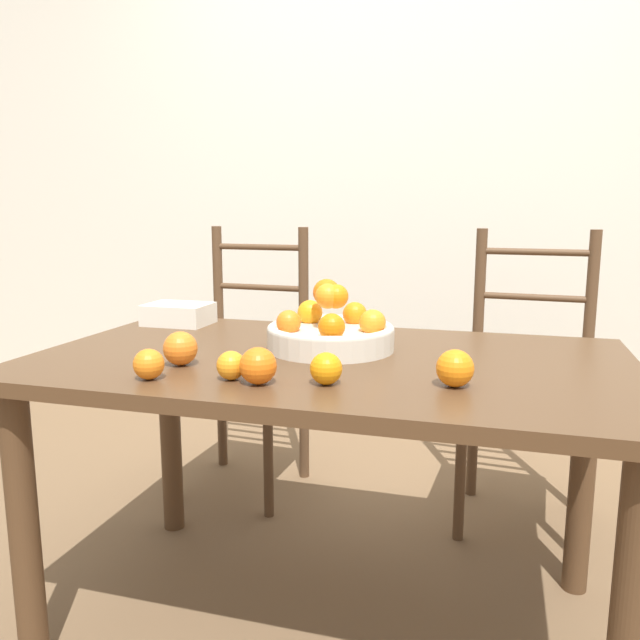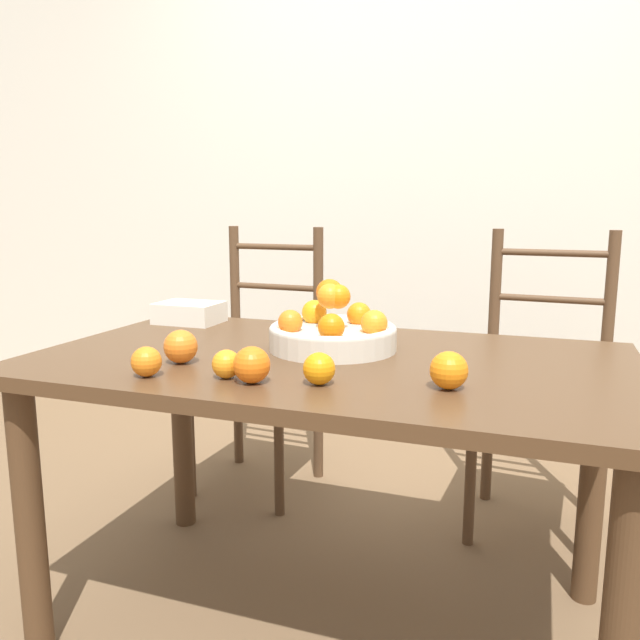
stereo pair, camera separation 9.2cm
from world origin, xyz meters
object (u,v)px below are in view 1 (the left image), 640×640
Objects in this scene: orange_loose_1 at (180,348)px; orange_loose_4 at (326,369)px; book_stack at (179,314)px; orange_loose_3 at (455,368)px; orange_loose_5 at (149,364)px; chair_left at (247,370)px; orange_loose_2 at (231,365)px; fruit_bowl at (331,330)px; chair_right at (527,391)px; orange_loose_0 at (258,366)px.

orange_loose_1 is 0.38m from orange_loose_4.
orange_loose_3 is at bearing -28.18° from book_stack.
orange_loose_1 is 1.20× the size of orange_loose_5.
orange_loose_1 is at bearing -72.81° from chair_left.
orange_loose_3 is at bearing -44.08° from chair_left.
orange_loose_3 is at bearing 9.52° from orange_loose_2.
fruit_bowl is 0.32× the size of chair_right.
orange_loose_1 is at bearing -138.39° from fruit_bowl.
orange_loose_3 is 1.31m from chair_left.
chair_right is at bearing 48.51° from orange_loose_1.
fruit_bowl is 4.13× the size of orange_loose_1.
orange_loose_3 is 0.08× the size of chair_right.
orange_loose_3 is 0.39× the size of book_stack.
book_stack is (-0.50, 0.57, -0.01)m from orange_loose_0.
chair_left is at bearing 114.23° from orange_loose_0.
orange_loose_2 is at bearing -170.48° from orange_loose_3.
chair_right reaches higher than book_stack.
orange_loose_1 is at bearing -60.85° from book_stack.
orange_loose_1 is 0.19m from orange_loose_2.
orange_loose_3 is 1.01m from book_stack.
fruit_bowl is 5.27× the size of orange_loose_2.
chair_left is 1.05m from chair_right.
fruit_bowl is 0.49m from orange_loose_5.
orange_loose_5 is (-0.01, -0.13, -0.01)m from orange_loose_1.
fruit_bowl is 0.90m from chair_left.
orange_loose_5 is (-0.30, -0.39, -0.02)m from fruit_bowl.
chair_left and chair_right have the same top height.
orange_loose_1 is (-0.29, -0.26, -0.01)m from fruit_bowl.
orange_loose_5 is (-0.17, -0.05, 0.00)m from orange_loose_2.
chair_left is at bearing 85.62° from book_stack.
orange_loose_1 is 1.18× the size of orange_loose_4.
chair_right reaches higher than orange_loose_1.
chair_left reaches higher than orange_loose_1.
orange_loose_1 reaches higher than orange_loose_3.
orange_loose_4 is at bearing -40.20° from book_stack.
orange_loose_0 is at bearing 7.14° from orange_loose_5.
fruit_bowl is at bearing 80.66° from orange_loose_0.
chair_right reaches higher than orange_loose_2.
orange_loose_3 is 1.00m from chair_right.
orange_loose_4 is (0.08, -0.32, -0.02)m from fruit_bowl.
chair_left is (-0.22, 1.06, -0.29)m from orange_loose_5.
orange_loose_1 is 1.28m from chair_right.
fruit_bowl is at bearing -124.21° from chair_right.
orange_loose_5 is at bearing -164.83° from orange_loose_2.
chair_right reaches higher than orange_loose_0.
chair_right is at bearing 52.03° from orange_loose_5.
orange_loose_5 is 0.06× the size of chair_left.
orange_loose_2 is 0.92× the size of orange_loose_4.
chair_left reaches higher than orange_loose_5.
chair_left is at bearing 121.14° from orange_loose_4.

